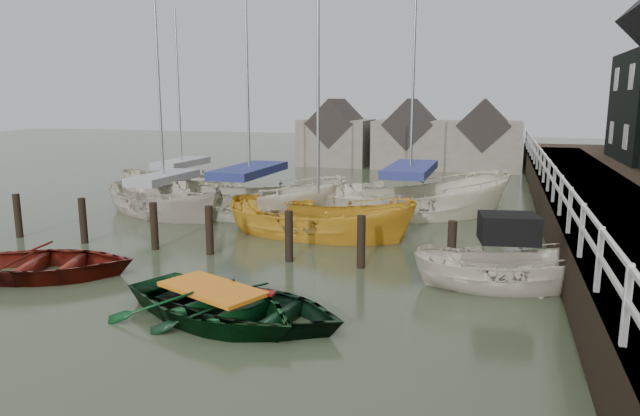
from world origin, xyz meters
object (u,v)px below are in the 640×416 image
(sailboat_a, at_px, (165,213))
(sailboat_d, at_px, (409,214))
(rowboat_green, at_px, (213,319))
(sailboat_c, at_px, (318,235))
(rowboat_red, at_px, (43,277))
(sailboat_e, at_px, (183,191))
(rowboat_dkgreen, at_px, (252,322))
(sailboat_b, at_px, (250,214))
(motorboat, at_px, (505,284))

(sailboat_a, relative_size, sailboat_d, 0.84)
(rowboat_green, height_order, sailboat_d, sailboat_d)
(rowboat_green, height_order, sailboat_c, sailboat_c)
(rowboat_red, bearing_deg, sailboat_a, -9.41)
(sailboat_d, bearing_deg, sailboat_e, 55.53)
(sailboat_a, bearing_deg, rowboat_dkgreen, -117.15)
(sailboat_c, height_order, sailboat_d, sailboat_d)
(sailboat_b, relative_size, sailboat_c, 1.19)
(sailboat_a, height_order, sailboat_d, sailboat_d)
(sailboat_a, bearing_deg, rowboat_green, -120.60)
(motorboat, relative_size, sailboat_e, 0.47)
(sailboat_d, xyz_separation_m, sailboat_e, (-11.03, 2.19, 0.00))
(sailboat_c, xyz_separation_m, sailboat_e, (-8.70, 6.24, 0.05))
(motorboat, bearing_deg, sailboat_e, 45.52)
(sailboat_b, bearing_deg, rowboat_dkgreen, -159.24)
(rowboat_dkgreen, xyz_separation_m, motorboat, (4.80, 3.66, 0.10))
(rowboat_red, xyz_separation_m, sailboat_b, (1.79, 8.52, 0.06))
(sailboat_a, height_order, sailboat_c, sailboat_a)
(motorboat, relative_size, sailboat_c, 0.43)
(motorboat, xyz_separation_m, sailboat_a, (-12.38, 5.16, -0.04))
(rowboat_green, relative_size, sailboat_a, 0.41)
(motorboat, xyz_separation_m, sailboat_b, (-9.19, 5.97, -0.04))
(sailboat_a, distance_m, sailboat_d, 9.31)
(rowboat_green, height_order, sailboat_b, sailboat_b)
(rowboat_dkgreen, bearing_deg, motorboat, -42.56)
(sailboat_d, bearing_deg, rowboat_green, 146.13)
(rowboat_dkgreen, distance_m, sailboat_a, 11.63)
(rowboat_red, distance_m, sailboat_a, 7.84)
(sailboat_a, xyz_separation_m, sailboat_e, (-2.09, 4.78, -0.00))
(sailboat_b, xyz_separation_m, sailboat_d, (5.75, 1.79, -0.00))
(rowboat_dkgreen, relative_size, sailboat_d, 0.33)
(rowboat_green, height_order, sailboat_a, sailboat_a)
(sailboat_a, relative_size, sailboat_c, 1.00)
(sailboat_d, bearing_deg, sailboat_b, 84.03)
(sailboat_c, bearing_deg, sailboat_a, 83.37)
(sailboat_d, bearing_deg, sailboat_c, 126.84)
(rowboat_red, bearing_deg, sailboat_c, -59.49)
(sailboat_b, relative_size, sailboat_d, 1.00)
(rowboat_dkgreen, relative_size, sailboat_b, 0.33)
(rowboat_red, distance_m, rowboat_dkgreen, 6.28)
(sailboat_a, xyz_separation_m, sailboat_b, (3.19, 0.80, -0.00))
(rowboat_red, bearing_deg, sailboat_e, -4.08)
(rowboat_dkgreen, height_order, sailboat_a, sailboat_a)
(rowboat_dkgreen, height_order, sailboat_c, sailboat_c)
(sailboat_b, height_order, sailboat_c, sailboat_b)
(sailboat_e, bearing_deg, motorboat, -133.88)
(rowboat_red, xyz_separation_m, rowboat_dkgreen, (6.18, -1.11, 0.00))
(rowboat_red, xyz_separation_m, sailboat_c, (5.21, 6.25, 0.01))
(rowboat_dkgreen, xyz_separation_m, sailboat_a, (-7.58, 8.83, 0.06))
(rowboat_red, height_order, rowboat_green, rowboat_red)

